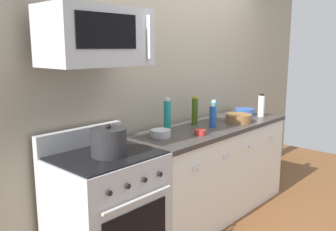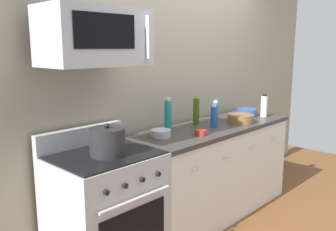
{
  "view_description": "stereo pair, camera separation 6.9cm",
  "coord_description": "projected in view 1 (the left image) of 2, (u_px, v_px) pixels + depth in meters",
  "views": [
    {
      "loc": [
        -2.86,
        -2.01,
        1.68
      ],
      "look_at": [
        -0.71,
        -0.05,
        1.12
      ],
      "focal_mm": 38.27,
      "sensor_mm": 36.0,
      "label": 1
    },
    {
      "loc": [
        -2.82,
        -2.06,
        1.68
      ],
      "look_at": [
        -0.71,
        -0.05,
        1.12
      ],
      "focal_mm": 38.27,
      "sensor_mm": 36.0,
      "label": 2
    }
  ],
  "objects": [
    {
      "name": "ground_plane",
      "position": [
        210.0,
        211.0,
        3.72
      ],
      "size": [
        6.01,
        6.01,
        0.0
      ],
      "primitive_type": "plane",
      "color": "brown"
    },
    {
      "name": "back_wall",
      "position": [
        181.0,
        79.0,
        3.74
      ],
      "size": [
        5.01,
        0.1,
        2.7
      ],
      "primitive_type": "cube",
      "color": "#9E937F",
      "rests_on": "ground_plane"
    },
    {
      "name": "counter_unit",
      "position": [
        211.0,
        169.0,
        3.64
      ],
      "size": [
        1.92,
        0.66,
        0.92
      ],
      "color": "silver",
      "rests_on": "ground_plane"
    },
    {
      "name": "range_oven",
      "position": [
        106.0,
        212.0,
        2.67
      ],
      "size": [
        0.76,
        0.69,
        1.07
      ],
      "color": "#B7BABF",
      "rests_on": "ground_plane"
    },
    {
      "name": "microwave",
      "position": [
        96.0,
        37.0,
        2.46
      ],
      "size": [
        0.74,
        0.44,
        0.4
      ],
      "color": "#B7BABF"
    },
    {
      "name": "bottle_olive_oil",
      "position": [
        195.0,
        111.0,
        3.56
      ],
      "size": [
        0.06,
        0.06,
        0.29
      ],
      "color": "#385114",
      "rests_on": "countertop_slab"
    },
    {
      "name": "bottle_dish_soap",
      "position": [
        214.0,
        111.0,
        3.7
      ],
      "size": [
        0.06,
        0.06,
        0.22
      ],
      "color": "teal",
      "rests_on": "countertop_slab"
    },
    {
      "name": "bottle_vinegar_white",
      "position": [
        261.0,
        106.0,
        3.98
      ],
      "size": [
        0.07,
        0.07,
        0.25
      ],
      "color": "silver",
      "rests_on": "countertop_slab"
    },
    {
      "name": "bottle_soda_blue",
      "position": [
        213.0,
        116.0,
        3.45
      ],
      "size": [
        0.06,
        0.06,
        0.22
      ],
      "color": "#1E4CA5",
      "rests_on": "countertop_slab"
    },
    {
      "name": "bottle_sparkling_teal",
      "position": [
        167.0,
        115.0,
        3.28
      ],
      "size": [
        0.07,
        0.07,
        0.31
      ],
      "color": "#197F7A",
      "rests_on": "countertop_slab"
    },
    {
      "name": "bowl_blue_mixing",
      "position": [
        245.0,
        112.0,
        4.07
      ],
      "size": [
        0.22,
        0.22,
        0.08
      ],
      "color": "#2D519E",
      "rests_on": "countertop_slab"
    },
    {
      "name": "bowl_wooden_salad",
      "position": [
        239.0,
        118.0,
        3.67
      ],
      "size": [
        0.26,
        0.26,
        0.08
      ],
      "color": "brown",
      "rests_on": "countertop_slab"
    },
    {
      "name": "bowl_red_small",
      "position": [
        200.0,
        132.0,
        3.15
      ],
      "size": [
        0.1,
        0.1,
        0.05
      ],
      "color": "#B72D28",
      "rests_on": "countertop_slab"
    },
    {
      "name": "bowl_steel_prep",
      "position": [
        161.0,
        133.0,
        3.08
      ],
      "size": [
        0.18,
        0.18,
        0.06
      ],
      "color": "#B2B5BA",
      "rests_on": "countertop_slab"
    },
    {
      "name": "stockpot",
      "position": [
        109.0,
        142.0,
        2.53
      ],
      "size": [
        0.25,
        0.25,
        0.23
      ],
      "color": "#262628",
      "rests_on": "range_oven"
    }
  ]
}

